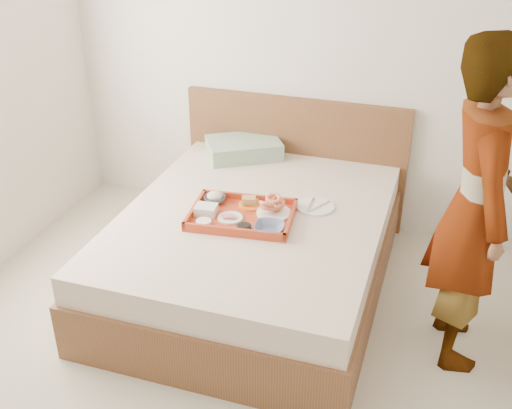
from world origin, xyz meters
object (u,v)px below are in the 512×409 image
object	(u,v)px
tray	(242,215)
dinner_plate	(315,207)
person	(476,208)
bed	(253,250)

from	to	relation	value
tray	dinner_plate	distance (m)	0.47
tray	person	distance (m)	1.34
bed	tray	xyz separation A→B (m)	(-0.04, -0.08, 0.29)
bed	tray	world-z (taller)	tray
bed	person	distance (m)	1.41
bed	person	size ratio (longest dim) A/B	1.13
bed	dinner_plate	world-z (taller)	dinner_plate
tray	dinner_plate	xyz separation A→B (m)	(0.39, 0.27, -0.02)
person	bed	bearing A→B (deg)	68.59
person	dinner_plate	bearing A→B (deg)	54.39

